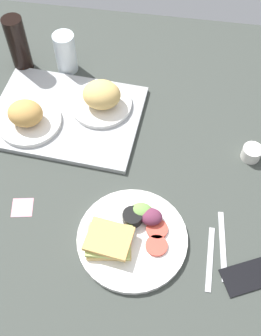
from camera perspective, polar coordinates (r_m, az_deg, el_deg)
name	(u,v)px	position (r cm, az deg, el deg)	size (l,w,h in cm)	color
ground_plane	(122,187)	(117.75, -1.19, -2.55)	(190.00, 150.00, 3.00)	#383D38
serving_tray	(66,116)	(131.35, -8.74, 7.08)	(45.00, 33.00, 1.60)	#9EA0A3
bread_plate_near	(27,117)	(128.20, -13.93, 6.81)	(19.21, 19.21, 8.49)	white
bread_plate_far	(101,98)	(128.86, -4.00, 9.51)	(19.05, 19.05, 9.33)	white
plate_with_salad	(130,235)	(107.37, -0.08, -9.19)	(28.24, 28.24, 5.40)	white
drinking_glass	(66,53)	(142.02, -8.85, 15.27)	(6.92, 6.92, 13.82)	silver
soda_bottle	(18,44)	(143.84, -15.09, 15.97)	(6.40, 6.40, 19.30)	black
espresso_cup	(251,153)	(124.70, 16.19, 2.00)	(5.60, 5.60, 4.00)	silver
fork	(210,258)	(108.46, 10.81, -12.03)	(17.00, 1.40, 0.50)	#B7B7BC
knife	(223,245)	(110.43, 12.48, -10.26)	(19.00, 1.40, 0.50)	#B7B7BC
cell_phone	(252,275)	(109.08, 16.19, -13.87)	(14.40, 7.20, 0.80)	black
sticky_note	(22,207)	(116.45, -14.55, -5.22)	(5.60, 5.60, 0.12)	pink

